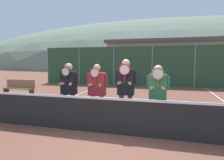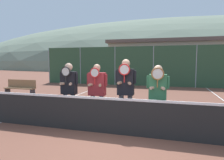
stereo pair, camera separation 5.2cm
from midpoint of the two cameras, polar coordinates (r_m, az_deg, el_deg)
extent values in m
plane|color=brown|center=(5.05, 2.20, -15.33)|extent=(120.00, 120.00, 0.00)
ellipsoid|color=slate|center=(68.13, 15.31, 3.62)|extent=(141.14, 78.41, 27.44)
cube|color=tan|center=(23.71, 18.24, 5.31)|extent=(14.76, 5.00, 3.79)
cube|color=brown|center=(23.81, 18.38, 10.31)|extent=(15.26, 5.50, 0.36)
cylinder|color=gray|center=(17.63, -17.43, 3.99)|extent=(0.06, 0.06, 2.90)
cylinder|color=gray|center=(16.22, -8.92, 4.07)|extent=(0.06, 0.06, 2.90)
cylinder|color=gray|center=(15.22, 0.95, 4.06)|extent=(0.06, 0.06, 2.90)
cylinder|color=gray|center=(14.73, 11.82, 3.90)|extent=(0.06, 0.06, 2.90)
cylinder|color=gray|center=(14.79, 23.02, 3.60)|extent=(0.06, 0.06, 2.90)
cube|color=#2D4C33|center=(14.73, 11.82, 3.90)|extent=(17.25, 0.02, 2.90)
cube|color=black|center=(4.92, 2.22, -10.67)|extent=(9.40, 0.02, 0.85)
cube|color=white|center=(4.82, 2.24, -5.52)|extent=(9.40, 0.03, 0.06)
cube|color=white|center=(9.10, -15.33, -6.14)|extent=(0.05, 16.00, 0.01)
cylinder|color=#232838|center=(6.12, -12.84, -7.71)|extent=(0.13, 0.13, 0.83)
cylinder|color=#232838|center=(6.01, -10.80, -7.91)|extent=(0.13, 0.13, 0.83)
cube|color=black|center=(5.94, -11.97, -0.78)|extent=(0.44, 0.22, 0.66)
sphere|color=tan|center=(5.91, -12.05, 3.65)|extent=(0.23, 0.23, 0.23)
cylinder|color=black|center=(6.05, -14.04, 0.51)|extent=(0.08, 0.08, 0.32)
cylinder|color=black|center=(5.82, -9.86, 0.40)|extent=(0.08, 0.08, 0.32)
cylinder|color=tan|center=(5.92, -13.32, -0.96)|extent=(0.16, 0.27, 0.08)
cylinder|color=tan|center=(5.81, -11.42, -1.03)|extent=(0.16, 0.27, 0.08)
cylinder|color=black|center=(5.77, -12.83, 0.10)|extent=(0.03, 0.03, 0.20)
torus|color=black|center=(5.76, -12.88, 2.36)|extent=(0.29, 0.03, 0.29)
cylinder|color=silver|center=(5.76, -12.88, 2.36)|extent=(0.24, 0.00, 0.24)
cylinder|color=#232838|center=(5.85, -5.22, -8.26)|extent=(0.13, 0.13, 0.82)
cylinder|color=#232838|center=(5.76, -2.75, -8.46)|extent=(0.13, 0.13, 0.82)
cube|color=maroon|center=(5.68, -4.04, -1.14)|extent=(0.48, 0.22, 0.65)
sphere|color=tan|center=(5.64, -4.07, 3.52)|extent=(0.20, 0.20, 0.20)
cylinder|color=maroon|center=(5.76, -6.52, 0.19)|extent=(0.08, 0.08, 0.32)
cylinder|color=maroon|center=(5.58, -1.49, 0.05)|extent=(0.08, 0.08, 0.32)
cylinder|color=tan|center=(5.64, -5.50, -1.33)|extent=(0.16, 0.27, 0.08)
cylinder|color=tan|center=(5.55, -3.20, -1.41)|extent=(0.16, 0.27, 0.08)
cylinder|color=red|center=(5.50, -4.70, -0.23)|extent=(0.03, 0.03, 0.20)
torus|color=red|center=(5.48, -4.71, 2.11)|extent=(0.28, 0.03, 0.28)
cylinder|color=silver|center=(5.48, -4.71, 2.11)|extent=(0.23, 0.00, 0.23)
cylinder|color=#56565B|center=(5.53, 2.93, -8.71)|extent=(0.13, 0.13, 0.88)
cylinder|color=#56565B|center=(5.48, 5.40, -8.85)|extent=(0.13, 0.13, 0.88)
cube|color=black|center=(5.37, 4.22, -0.56)|extent=(0.44, 0.22, 0.70)
sphere|color=tan|center=(5.34, 4.26, 4.76)|extent=(0.22, 0.22, 0.22)
cylinder|color=black|center=(5.41, 1.71, 0.96)|extent=(0.08, 0.08, 0.34)
cylinder|color=black|center=(5.31, 6.80, 0.84)|extent=(0.08, 0.08, 0.34)
cylinder|color=tan|center=(5.31, 2.86, -0.78)|extent=(0.16, 0.27, 0.08)
cylinder|color=tan|center=(5.26, 5.17, -0.85)|extent=(0.16, 0.27, 0.08)
cylinder|color=red|center=(5.18, 3.81, 0.40)|extent=(0.03, 0.03, 0.20)
torus|color=red|center=(5.17, 3.83, 3.02)|extent=(0.31, 0.03, 0.31)
cylinder|color=silver|center=(5.17, 3.83, 3.02)|extent=(0.25, 0.00, 0.25)
cylinder|color=black|center=(5.40, 11.74, -9.56)|extent=(0.13, 0.13, 0.81)
cylinder|color=black|center=(5.39, 14.36, -9.65)|extent=(0.13, 0.13, 0.81)
cube|color=#337047|center=(5.25, 13.22, -1.92)|extent=(0.44, 0.22, 0.64)
sphere|color=tan|center=(5.22, 13.32, 2.96)|extent=(0.22, 0.22, 0.22)
cylinder|color=#337047|center=(5.26, 10.56, -0.50)|extent=(0.08, 0.08, 0.31)
cylinder|color=#337047|center=(5.23, 15.94, -0.64)|extent=(0.08, 0.08, 0.31)
cylinder|color=tan|center=(5.17, 11.94, -2.14)|extent=(0.16, 0.27, 0.08)
cylinder|color=tan|center=(5.16, 14.39, -2.21)|extent=(0.16, 0.27, 0.08)
cylinder|color=#936033|center=(5.06, 13.13, -0.96)|extent=(0.03, 0.03, 0.20)
torus|color=#936033|center=(5.04, 13.19, 1.77)|extent=(0.32, 0.03, 0.32)
cylinder|color=silver|center=(5.04, 13.19, 1.77)|extent=(0.26, 0.00, 0.26)
cube|color=#285638|center=(19.15, -4.87, 2.14)|extent=(4.11, 1.76, 0.86)
cube|color=#2D3842|center=(19.12, -4.89, 4.47)|extent=(2.26, 1.62, 0.70)
cylinder|color=black|center=(17.88, -1.90, 0.55)|extent=(0.60, 0.16, 0.60)
cylinder|color=black|center=(19.60, -0.26, 0.97)|extent=(0.60, 0.16, 0.60)
cylinder|color=black|center=(18.89, -9.63, 0.73)|extent=(0.60, 0.16, 0.60)
cylinder|color=black|center=(20.52, -7.44, 1.12)|extent=(0.60, 0.16, 0.60)
cube|color=navy|center=(18.06, 9.17, 1.78)|extent=(4.23, 1.79, 0.79)
cube|color=#2D3842|center=(18.03, 9.21, 4.06)|extent=(2.33, 1.65, 0.64)
cylinder|color=black|center=(17.05, 13.36, 0.18)|extent=(0.60, 0.16, 0.60)
cylinder|color=black|center=(18.88, 13.65, 0.66)|extent=(0.60, 0.16, 0.60)
cylinder|color=black|center=(17.41, 4.29, 0.41)|extent=(0.60, 0.16, 0.60)
cylinder|color=black|center=(19.20, 5.42, 0.86)|extent=(0.60, 0.16, 0.60)
cube|color=navy|center=(18.16, 24.83, 1.39)|extent=(4.63, 1.78, 0.79)
cube|color=#2D3842|center=(18.14, 24.92, 3.66)|extent=(2.55, 1.64, 0.65)
cylinder|color=black|center=(19.36, 28.79, 0.26)|extent=(0.60, 0.16, 0.60)
cylinder|color=black|center=(17.12, 20.25, 0.01)|extent=(0.60, 0.16, 0.60)
cylinder|color=black|center=(18.94, 19.87, 0.50)|extent=(0.60, 0.16, 0.60)
cube|color=olive|center=(11.19, -24.75, -2.14)|extent=(1.70, 0.36, 0.05)
cube|color=olive|center=(11.29, -24.27, -0.91)|extent=(1.70, 0.04, 0.40)
cube|color=#333338|center=(11.74, -27.55, -3.04)|extent=(0.06, 0.32, 0.40)
cube|color=#333338|center=(10.74, -21.60, -3.54)|extent=(0.06, 0.32, 0.40)
camera|label=1|loc=(0.03, -89.74, 0.02)|focal=32.00mm
camera|label=2|loc=(0.03, 90.26, -0.02)|focal=32.00mm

